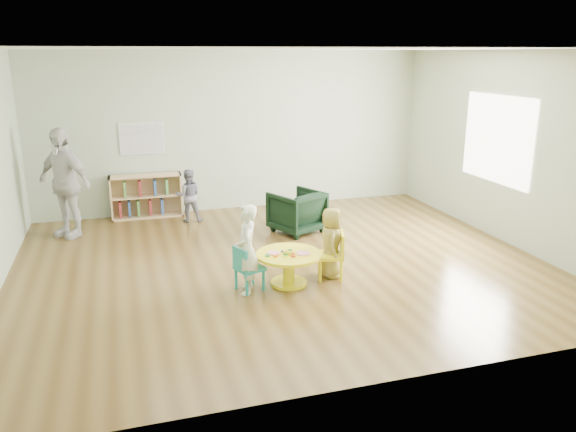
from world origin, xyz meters
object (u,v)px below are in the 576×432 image
Objects in this scene: toddler at (189,196)px; child_right at (331,243)px; kid_chair_right at (334,254)px; bookshelf at (146,196)px; adult_caretaker at (64,183)px; activity_table at (289,263)px; kid_chair_left at (247,267)px; armchair at (297,212)px; child_left at (247,249)px.

child_right is at bearing 122.88° from toddler.
bookshelf is at bearing 48.71° from kid_chair_right.
adult_caretaker is (-3.31, 2.73, 0.39)m from child_right.
toddler is 0.53× the size of adult_caretaker.
activity_table is 0.48× the size of adult_caretaker.
kid_chair_left is 1.14m from child_right.
armchair is 1.90m from toddler.
child_left is (-1.14, -0.10, 0.21)m from kid_chair_right.
toddler is (0.68, -0.51, 0.08)m from bookshelf.
armchair is at bearing -35.02° from bookshelf.
kid_chair_right is 3.35m from toddler.
kid_chair_right is 0.83× the size of armchair.
bookshelf reaches higher than kid_chair_right.
kid_chair_right is 0.67× the size of toddler.
child_right is at bearing 112.13° from child_left.
toddler is at bearing 42.03° from child_right.
child_right reaches higher than kid_chair_right.
child_left is (-0.54, -0.08, 0.26)m from activity_table.
child_left is 3.14m from toddler.
kid_chair_right is (1.14, 0.06, 0.03)m from kid_chair_left.
kid_chair_left is at bearing -175.22° from activity_table.
child_right is (0.59, 0.09, 0.17)m from activity_table.
child_right is (-0.02, 0.07, 0.13)m from kid_chair_right.
toddler is (-0.83, 3.04, 0.17)m from activity_table.
activity_table is 0.89× the size of child_right.
activity_table is at bearing 109.68° from kid_chair_right.
child_left reaches higher than armchair.
adult_caretaker is (-1.90, -0.23, 0.40)m from toddler.
bookshelf reaches higher than activity_table.
child_left reaches higher than activity_table.
armchair is 0.43× the size of adult_caretaker.
activity_table is at bearing 74.69° from kid_chair_left.
activity_table is 1.33× the size of kid_chair_right.
kid_chair_left is (-0.54, -0.05, 0.02)m from activity_table.
toddler reaches higher than activity_table.
bookshelf reaches higher than armchair.
kid_chair_left is 0.76× the size of armchair.
adult_caretaker is (-1.22, -0.74, 0.48)m from bookshelf.
kid_chair_left is at bearing 111.08° from kid_chair_right.
kid_chair_left is at bearing 113.22° from child_right.
kid_chair_left is 0.52× the size of child_left.
kid_chair_right is (0.60, 0.02, 0.04)m from activity_table.
child_right is 1.01× the size of toddler.
kid_chair_right is at bearing 1.83° from activity_table.
kid_chair_right is 4.38m from adult_caretaker.
armchair is at bearing 29.10° from adult_caretaker.
child_right reaches higher than toddler.
bookshelf is 1.34× the size of toddler.
child_left is (-1.28, -2.06, 0.21)m from armchair.
child_right reaches higher than armchair.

